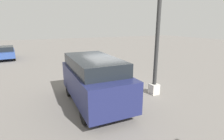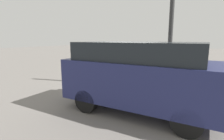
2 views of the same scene
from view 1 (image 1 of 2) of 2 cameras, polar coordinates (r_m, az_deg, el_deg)
The scene contains 5 objects.
ground_plane at distance 9.95m, azimuth -0.51°, elevation -6.53°, with size 80.00×80.00×0.00m, color slate.
parking_meter_near at distance 10.13m, azimuth 2.06°, elevation -0.30°, with size 0.21×0.12×1.33m.
lamp_post at distance 9.06m, azimuth 14.38°, elevation 7.24°, with size 0.44×0.44×6.49m.
parked_van at distance 7.95m, azimuth -5.78°, elevation -3.03°, with size 4.73×2.12×2.17m.
car_distant at distance 21.71m, azimuth -31.52°, elevation 4.94°, with size 4.10×2.04×1.40m.
Camera 1 is at (8.41, -3.93, 3.58)m, focal length 28.00 mm.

